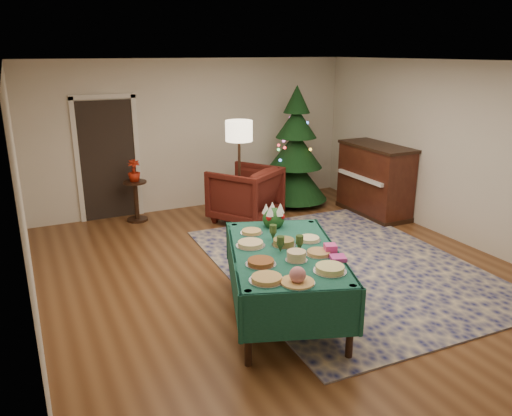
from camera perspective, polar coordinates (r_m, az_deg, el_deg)
name	(u,v)px	position (r m, az deg, el deg)	size (l,w,h in m)	color
room_shell	(291,176)	(6.14, 3.98, 3.61)	(7.00, 7.00, 7.00)	#593319
doorway	(108,157)	(8.92, -16.58, 5.66)	(1.08, 0.04, 2.16)	black
rug	(344,265)	(7.00, 10.03, -6.43)	(3.20, 4.20, 0.02)	navy
buffet_table	(285,264)	(5.45, 3.29, -6.36)	(1.75, 2.25, 0.77)	black
platter_0	(267,279)	(4.69, 1.22, -8.09)	(0.34, 0.34, 0.05)	silver
platter_1	(298,277)	(4.64, 4.77, -7.85)	(0.33, 0.33, 0.17)	silver
platter_2	(330,269)	(4.92, 8.45, -6.90)	(0.33, 0.33, 0.06)	silver
platter_3	(261,262)	(5.02, 0.56, -6.24)	(0.31, 0.31, 0.05)	silver
platter_4	(296,256)	(5.12, 4.64, -5.50)	(0.23, 0.23, 0.10)	silver
platter_5	(319,253)	(5.30, 7.17, -5.13)	(0.29, 0.29, 0.04)	silver
platter_6	(251,244)	(5.48, -0.63, -4.14)	(0.32, 0.32, 0.05)	silver
platter_7	(284,243)	(5.51, 3.19, -3.96)	(0.27, 0.27, 0.07)	silver
platter_8	(309,239)	(5.67, 6.08, -3.55)	(0.27, 0.27, 0.04)	silver
platter_9	(252,232)	(5.86, -0.52, -2.75)	(0.27, 0.27, 0.04)	silver
goblet_0	(273,232)	(5.64, 1.97, -2.75)	(0.08, 0.08, 0.18)	#2D471E
goblet_1	(300,243)	(5.34, 5.00, -4.00)	(0.08, 0.08, 0.18)	#2D471E
goblet_2	(280,244)	(5.30, 2.81, -4.11)	(0.08, 0.08, 0.18)	#2D471E
napkin_stack	(338,258)	(5.21, 9.35, -5.66)	(0.15, 0.15, 0.04)	#CF399D
gift_box	(330,249)	(5.34, 8.49, -4.66)	(0.12, 0.12, 0.10)	#E84096
centerpiece	(274,216)	(6.05, 2.02, -0.92)	(0.28, 0.28, 0.32)	#1E4C1E
armchair	(245,192)	(8.54, -1.25, 1.89)	(1.01, 0.94, 1.04)	#4B1610
floor_lamp	(239,138)	(7.97, -1.95, 8.04)	(0.43, 0.43, 1.78)	#A57F3F
side_table	(136,202)	(8.81, -13.52, 0.71)	(0.39, 0.39, 0.70)	black
potted_plant	(134,175)	(8.69, -13.74, 3.64)	(0.21, 0.37, 0.21)	#9F1D0B
christmas_tree	(296,152)	(9.41, 4.56, 6.37)	(1.41, 1.41, 2.24)	black
piano	(375,181)	(9.12, 13.41, 3.06)	(0.69, 1.46, 1.26)	black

